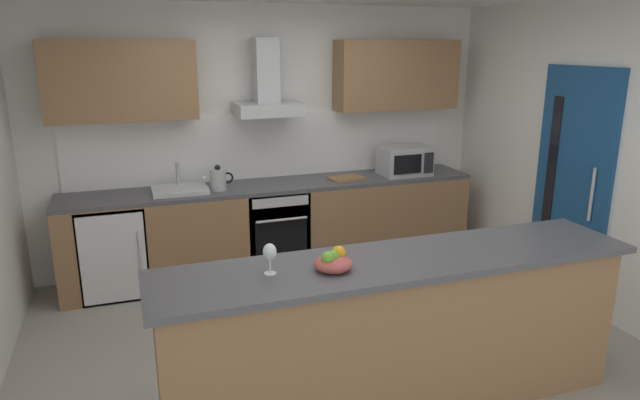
# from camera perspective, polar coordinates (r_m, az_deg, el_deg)

# --- Properties ---
(ground) EXTENTS (5.59, 4.91, 0.02)m
(ground) POSITION_cam_1_polar(r_m,az_deg,el_deg) (4.46, 1.38, -14.70)
(ground) COLOR gray
(wall_back) EXTENTS (5.59, 0.12, 2.60)m
(wall_back) POSITION_cam_1_polar(r_m,az_deg,el_deg) (5.85, -5.50, 6.29)
(wall_back) COLOR white
(wall_back) RESTS_ON ground
(wall_right) EXTENTS (0.12, 4.91, 2.60)m
(wall_right) POSITION_cam_1_polar(r_m,az_deg,el_deg) (5.26, 26.33, 3.69)
(wall_right) COLOR white
(wall_right) RESTS_ON ground
(backsplash_tile) EXTENTS (3.90, 0.02, 0.66)m
(backsplash_tile) POSITION_cam_1_polar(r_m,az_deg,el_deg) (5.80, -5.31, 5.51)
(backsplash_tile) COLOR white
(counter_back) EXTENTS (4.04, 0.60, 0.90)m
(counter_back) POSITION_cam_1_polar(r_m,az_deg,el_deg) (5.70, -4.36, -2.75)
(counter_back) COLOR olive
(counter_back) RESTS_ON ground
(counter_island) EXTENTS (2.96, 0.64, 1.00)m
(counter_island) POSITION_cam_1_polar(r_m,az_deg,el_deg) (3.62, 7.82, -13.14)
(counter_island) COLOR olive
(counter_island) RESTS_ON ground
(upper_cabinets) EXTENTS (3.99, 0.32, 0.70)m
(upper_cabinets) POSITION_cam_1_polar(r_m,az_deg,el_deg) (5.56, -5.09, 12.15)
(upper_cabinets) COLOR olive
(side_door) EXTENTS (0.08, 0.85, 2.05)m
(side_door) POSITION_cam_1_polar(r_m,az_deg,el_deg) (5.40, 23.93, 1.28)
(side_door) COLOR navy
(side_door) RESTS_ON ground
(oven) EXTENTS (0.60, 0.62, 0.80)m
(oven) POSITION_cam_1_polar(r_m,az_deg,el_deg) (5.66, -4.68, -2.77)
(oven) COLOR slate
(oven) RESTS_ON ground
(refrigerator) EXTENTS (0.58, 0.60, 0.85)m
(refrigerator) POSITION_cam_1_polar(r_m,az_deg,el_deg) (5.52, -20.04, -4.59)
(refrigerator) COLOR white
(refrigerator) RESTS_ON ground
(microwave) EXTENTS (0.50, 0.38, 0.30)m
(microwave) POSITION_cam_1_polar(r_m,az_deg,el_deg) (5.98, 8.50, 3.95)
(microwave) COLOR #B7BABC
(microwave) RESTS_ON counter_back
(sink) EXTENTS (0.50, 0.40, 0.26)m
(sink) POSITION_cam_1_polar(r_m,az_deg,el_deg) (5.40, -13.91, 1.08)
(sink) COLOR silver
(sink) RESTS_ON counter_back
(kettle) EXTENTS (0.29, 0.15, 0.24)m
(kettle) POSITION_cam_1_polar(r_m,az_deg,el_deg) (5.38, -10.19, 2.09)
(kettle) COLOR #B7BABC
(kettle) RESTS_ON counter_back
(range_hood) EXTENTS (0.62, 0.45, 0.72)m
(range_hood) POSITION_cam_1_polar(r_m,az_deg,el_deg) (5.52, -5.34, 10.84)
(range_hood) COLOR #B7BABC
(wine_glass) EXTENTS (0.08, 0.08, 0.18)m
(wine_glass) POSITION_cam_1_polar(r_m,az_deg,el_deg) (3.13, -5.08, -5.33)
(wine_glass) COLOR silver
(wine_glass) RESTS_ON counter_island
(fruit_bowl) EXTENTS (0.22, 0.22, 0.13)m
(fruit_bowl) POSITION_cam_1_polar(r_m,az_deg,el_deg) (3.20, 1.34, -6.24)
(fruit_bowl) COLOR #B24C47
(fruit_bowl) RESTS_ON counter_island
(chopping_board) EXTENTS (0.37, 0.27, 0.02)m
(chopping_board) POSITION_cam_1_polar(r_m,az_deg,el_deg) (5.74, 2.65, 2.21)
(chopping_board) COLOR #9E7247
(chopping_board) RESTS_ON counter_back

